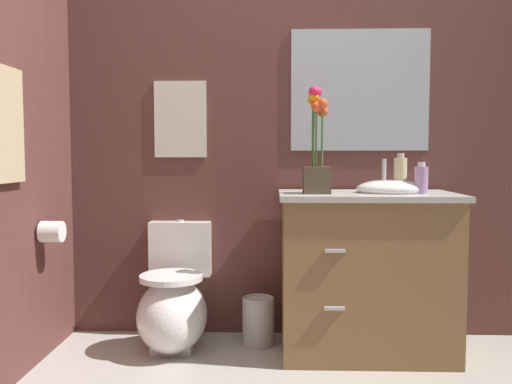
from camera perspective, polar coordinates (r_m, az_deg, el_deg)
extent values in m
cube|color=brown|center=(3.22, 7.93, 7.05)|extent=(4.20, 0.05, 2.50)
ellipsoid|color=white|center=(3.04, -8.88, -12.82)|extent=(0.38, 0.48, 0.40)
cube|color=white|center=(3.12, -8.68, -14.49)|extent=(0.22, 0.26, 0.18)
cube|color=white|center=(3.24, -8.00, -5.94)|extent=(0.36, 0.13, 0.32)
cylinder|color=white|center=(2.96, -9.00, -8.95)|extent=(0.34, 0.34, 0.03)
cylinder|color=#B7B7BC|center=(3.21, -8.03, -3.13)|extent=(0.04, 0.04, 0.02)
cube|color=brown|center=(2.99, 11.61, -8.73)|extent=(0.90, 0.52, 0.84)
cube|color=#BCB7B2|center=(2.93, 11.73, -0.37)|extent=(0.94, 0.56, 0.03)
ellipsoid|color=white|center=(2.95, 14.03, 0.31)|extent=(0.36, 0.26, 0.10)
cylinder|color=#B7B7BC|center=(3.10, 13.43, 1.79)|extent=(0.02, 0.02, 0.18)
cube|color=#B7B7BC|center=(2.66, 8.39, -6.20)|extent=(0.10, 0.02, 0.02)
cube|color=#B7B7BC|center=(2.73, 8.33, -12.13)|extent=(0.10, 0.02, 0.02)
cube|color=#4C3D2D|center=(2.83, 6.45, 1.26)|extent=(0.14, 0.14, 0.14)
cylinder|color=#386B2D|center=(2.82, 7.07, 5.58)|extent=(0.01, 0.01, 0.29)
sphere|color=#EA4C23|center=(2.83, 7.10, 8.48)|extent=(0.06, 0.06, 0.06)
cylinder|color=#386B2D|center=(2.84, 7.01, 5.99)|extent=(0.01, 0.01, 0.33)
sphere|color=#EA4C23|center=(2.85, 7.04, 9.29)|extent=(0.06, 0.06, 0.06)
cylinder|color=#386B2D|center=(2.85, 6.40, 6.60)|extent=(0.01, 0.01, 0.39)
sphere|color=#E01E51|center=(2.87, 6.43, 10.48)|extent=(0.06, 0.06, 0.06)
cylinder|color=#386B2D|center=(2.85, 6.02, 6.20)|extent=(0.01, 0.01, 0.35)
sphere|color=orange|center=(2.86, 6.05, 9.70)|extent=(0.06, 0.06, 0.06)
cylinder|color=#386B2D|center=(2.82, 6.12, 6.35)|extent=(0.01, 0.01, 0.36)
sphere|color=orange|center=(2.83, 6.14, 10.01)|extent=(0.06, 0.06, 0.06)
cylinder|color=#386B2D|center=(2.81, 6.16, 6.63)|extent=(0.01, 0.01, 0.39)
sphere|color=#E01E51|center=(2.83, 6.19, 10.56)|extent=(0.06, 0.06, 0.06)
cylinder|color=#386B2D|center=(2.80, 6.43, 5.83)|extent=(0.01, 0.01, 0.31)
sphere|color=#EA4C23|center=(2.81, 6.46, 8.99)|extent=(0.06, 0.06, 0.06)
cylinder|color=#386B2D|center=(2.80, 7.04, 5.98)|extent=(0.01, 0.01, 0.32)
sphere|color=#EA4C23|center=(2.81, 7.07, 9.29)|extent=(0.06, 0.06, 0.06)
cylinder|color=beige|center=(2.95, 15.07, 1.72)|extent=(0.07, 0.07, 0.19)
cylinder|color=#B7B7BC|center=(2.95, 15.11, 3.77)|extent=(0.04, 0.04, 0.02)
cylinder|color=#B28CBF|center=(2.93, 17.14, 1.21)|extent=(0.07, 0.07, 0.14)
cylinder|color=silver|center=(2.92, 17.17, 2.82)|extent=(0.04, 0.04, 0.02)
cylinder|color=#B7B7BC|center=(3.12, 0.25, -13.64)|extent=(0.18, 0.18, 0.26)
torus|color=#B7B7BC|center=(3.09, 0.25, -11.25)|extent=(0.18, 0.18, 0.01)
cube|color=silver|center=(3.22, -8.05, 7.65)|extent=(0.31, 0.01, 0.45)
cube|color=#B2BCC6|center=(3.23, 10.97, 10.56)|extent=(0.80, 0.01, 0.70)
cube|color=tan|center=(2.66, -25.02, 6.49)|extent=(0.03, 0.28, 0.52)
cylinder|color=white|center=(2.96, -20.85, -3.96)|extent=(0.11, 0.11, 0.11)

